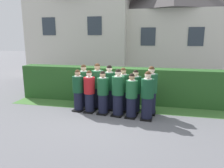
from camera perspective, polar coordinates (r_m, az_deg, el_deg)
name	(u,v)px	position (r m, az deg, el deg)	size (l,w,h in m)	color
ground_plane	(110,115)	(7.63, -0.45, -8.16)	(60.00, 60.00, 0.00)	slate
student_front_row_0	(78,91)	(7.93, -9.00, -1.97)	(0.42, 0.52, 1.54)	black
student_in_red_blazer	(90,93)	(7.72, -6.03, -2.30)	(0.40, 0.47, 1.54)	black
student_front_row_2	(103,94)	(7.51, -2.45, -2.61)	(0.40, 0.48, 1.55)	black
student_front_row_3	(118,94)	(7.33, 1.62, -2.61)	(0.46, 0.55, 1.65)	black
student_front_row_4	(132,97)	(7.19, 5.24, -3.44)	(0.41, 0.51, 1.53)	black
student_front_row_5	(147,97)	(7.09, 9.38, -3.38)	(0.42, 0.52, 1.63)	black
student_rear_row_0	(84,87)	(8.35, -7.47, -0.75)	(0.44, 0.55, 1.67)	black
student_rear_row_1	(98,87)	(8.16, -3.87, -0.77)	(0.47, 0.55, 1.73)	black
student_rear_row_2	(109,89)	(7.96, -0.72, -1.24)	(0.44, 0.54, 1.68)	black
student_rear_row_3	(123,90)	(7.84, 2.96, -1.72)	(0.43, 0.54, 1.62)	black
student_rear_row_4	(135,92)	(7.73, 6.24, -2.19)	(0.43, 0.53, 1.56)	black
student_rear_row_5	(151,92)	(7.60, 10.29, -1.99)	(0.45, 0.55, 1.71)	black
hedge	(119,85)	(8.96, 1.85, -0.21)	(8.53, 0.70, 1.45)	#285623
school_building_main	(171,29)	(15.33, 15.43, 13.96)	(6.60, 3.39, 6.24)	beige
school_building_annex	(80,20)	(15.56, -8.43, 16.47)	(7.16, 3.49, 7.43)	beige
lawn_strip	(115,107)	(8.39, 0.81, -6.19)	(8.53, 0.90, 0.01)	#477A38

